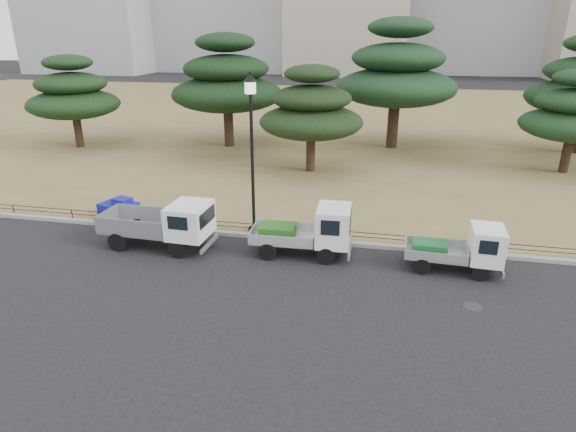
% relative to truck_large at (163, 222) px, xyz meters
% --- Properties ---
extents(ground, '(220.00, 220.00, 0.00)m').
position_rel_truck_large_xyz_m(ground, '(4.75, -1.02, -1.04)').
color(ground, black).
extents(lawn, '(120.00, 56.00, 0.15)m').
position_rel_truck_large_xyz_m(lawn, '(4.75, 29.58, -0.97)').
color(lawn, olive).
rests_on(lawn, ground).
extents(curb, '(120.00, 0.25, 0.16)m').
position_rel_truck_large_xyz_m(curb, '(4.75, 1.58, -0.96)').
color(curb, gray).
rests_on(curb, ground).
extents(truck_large, '(4.36, 1.88, 1.88)m').
position_rel_truck_large_xyz_m(truck_large, '(0.00, 0.00, 0.00)').
color(truck_large, black).
rests_on(truck_large, ground).
extents(truck_kei_front, '(3.75, 1.73, 1.96)m').
position_rel_truck_large_xyz_m(truck_kei_front, '(5.66, 0.47, -0.07)').
color(truck_kei_front, black).
rests_on(truck_kei_front, ground).
extents(truck_kei_rear, '(3.32, 1.56, 1.70)m').
position_rel_truck_large_xyz_m(truck_kei_rear, '(11.11, 0.25, -0.19)').
color(truck_kei_rear, black).
rests_on(truck_kei_rear, ground).
extents(street_lamp, '(0.57, 0.57, 6.33)m').
position_rel_truck_large_xyz_m(street_lamp, '(3.13, 1.88, 3.38)').
color(street_lamp, black).
rests_on(street_lamp, lawn).
extents(pipe_fence, '(38.00, 0.04, 0.40)m').
position_rel_truck_large_xyz_m(pipe_fence, '(4.75, 1.73, -0.60)').
color(pipe_fence, black).
rests_on(pipe_fence, lawn).
extents(tarp_pile, '(1.79, 1.52, 1.01)m').
position_rel_truck_large_xyz_m(tarp_pile, '(-3.12, 2.11, -0.49)').
color(tarp_pile, '#1418A2').
rests_on(tarp_pile, lawn).
extents(manhole, '(0.60, 0.60, 0.01)m').
position_rel_truck_large_xyz_m(manhole, '(11.25, -2.22, -1.04)').
color(manhole, '#2D2D30').
rests_on(manhole, ground).
extents(pine_west_far, '(6.26, 6.26, 6.33)m').
position_rel_truck_large_xyz_m(pine_west_far, '(-13.27, 14.48, 2.76)').
color(pine_west_far, black).
rests_on(pine_west_far, lawn).
extents(pine_west_near, '(7.73, 7.73, 7.73)m').
position_rel_truck_large_xyz_m(pine_west_near, '(-2.83, 16.89, 3.57)').
color(pine_west_near, black).
rests_on(pine_west_near, lawn).
extents(pine_center_left, '(6.00, 6.00, 6.09)m').
position_rel_truck_large_xyz_m(pine_center_left, '(3.96, 11.53, 2.63)').
color(pine_center_left, black).
rests_on(pine_center_left, lawn).
extents(pine_center_right, '(8.21, 8.21, 8.71)m').
position_rel_truck_large_xyz_m(pine_center_right, '(8.68, 18.83, 4.15)').
color(pine_center_right, black).
rests_on(pine_center_right, lawn).
extents(pine_east_near, '(5.82, 5.82, 5.88)m').
position_rel_truck_large_xyz_m(pine_east_near, '(18.65, 14.20, 2.50)').
color(pine_east_near, black).
rests_on(pine_east_near, lawn).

